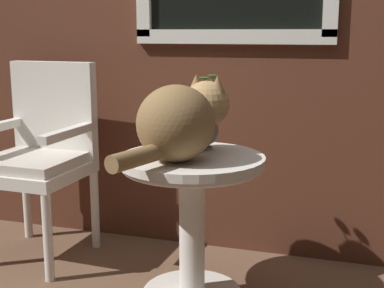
{
  "coord_description": "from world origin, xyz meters",
  "views": [
    {
      "loc": [
        0.87,
        -1.89,
        1.12
      ],
      "look_at": [
        0.22,
        0.16,
        0.68
      ],
      "focal_mm": 50.42,
      "sensor_mm": 36.0,
      "label": 1
    }
  ],
  "objects_px": {
    "pewter_vase_with_ivy": "(203,126)",
    "wicker_chair": "(41,150)",
    "wicker_side_table": "(192,199)",
    "cat": "(182,120)"
  },
  "relations": [
    {
      "from": "pewter_vase_with_ivy",
      "to": "wicker_chair",
      "type": "bearing_deg",
      "value": 173.51
    },
    {
      "from": "wicker_side_table",
      "to": "wicker_chair",
      "type": "xyz_separation_m",
      "value": [
        -0.88,
        0.24,
        0.1
      ]
    },
    {
      "from": "cat",
      "to": "wicker_chair",
      "type": "bearing_deg",
      "value": 159.81
    },
    {
      "from": "wicker_chair",
      "to": "pewter_vase_with_ivy",
      "type": "bearing_deg",
      "value": -6.49
    },
    {
      "from": "wicker_chair",
      "to": "pewter_vase_with_ivy",
      "type": "distance_m",
      "value": 0.9
    },
    {
      "from": "cat",
      "to": "wicker_side_table",
      "type": "bearing_deg",
      "value": 74.03
    },
    {
      "from": "wicker_chair",
      "to": "cat",
      "type": "distance_m",
      "value": 0.94
    },
    {
      "from": "wicker_side_table",
      "to": "pewter_vase_with_ivy",
      "type": "relative_size",
      "value": 1.96
    },
    {
      "from": "wicker_side_table",
      "to": "wicker_chair",
      "type": "relative_size",
      "value": 0.64
    },
    {
      "from": "cat",
      "to": "pewter_vase_with_ivy",
      "type": "distance_m",
      "value": 0.22
    }
  ]
}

